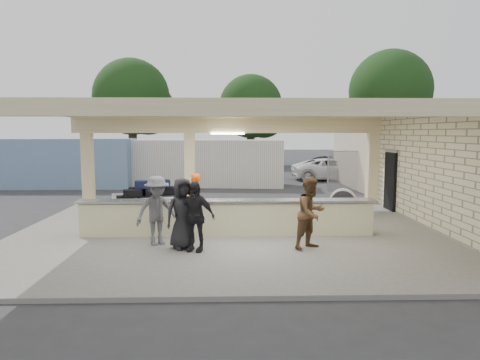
{
  "coord_description": "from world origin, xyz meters",
  "views": [
    {
      "loc": [
        0.05,
        -12.15,
        2.93
      ],
      "look_at": [
        0.39,
        1.0,
        1.46
      ],
      "focal_mm": 32.0,
      "sensor_mm": 36.0,
      "label": 1
    }
  ],
  "objects_px": {
    "passenger_b": "(195,216)",
    "passenger_a": "(311,213)",
    "passenger_c": "(157,211)",
    "car_white_a": "(331,169)",
    "container_white": "(178,163)",
    "drum_fan": "(343,203)",
    "luggage_cart": "(149,200)",
    "baggage_counter": "(227,217)",
    "car_white_b": "(408,168)",
    "baggage_handler": "(194,201)",
    "car_dark": "(338,167)",
    "passenger_d": "(183,213)",
    "container_blue": "(39,163)"
  },
  "relations": [
    {
      "from": "passenger_b",
      "to": "passenger_a",
      "type": "bearing_deg",
      "value": 20.25
    },
    {
      "from": "passenger_c",
      "to": "car_white_a",
      "type": "height_order",
      "value": "passenger_c"
    },
    {
      "from": "passenger_a",
      "to": "container_white",
      "type": "bearing_deg",
      "value": 73.41
    },
    {
      "from": "drum_fan",
      "to": "luggage_cart",
      "type": "bearing_deg",
      "value": -161.58
    },
    {
      "from": "baggage_counter",
      "to": "drum_fan",
      "type": "relative_size",
      "value": 8.29
    },
    {
      "from": "passenger_c",
      "to": "car_white_b",
      "type": "relative_size",
      "value": 0.35
    },
    {
      "from": "drum_fan",
      "to": "baggage_handler",
      "type": "relative_size",
      "value": 0.61
    },
    {
      "from": "baggage_counter",
      "to": "car_white_b",
      "type": "distance_m",
      "value": 17.62
    },
    {
      "from": "passenger_c",
      "to": "car_dark",
      "type": "distance_m",
      "value": 18.63
    },
    {
      "from": "passenger_b",
      "to": "passenger_d",
      "type": "relative_size",
      "value": 0.97
    },
    {
      "from": "passenger_b",
      "to": "car_dark",
      "type": "relative_size",
      "value": 0.39
    },
    {
      "from": "luggage_cart",
      "to": "passenger_b",
      "type": "bearing_deg",
      "value": -80.89
    },
    {
      "from": "baggage_handler",
      "to": "car_dark",
      "type": "xyz_separation_m",
      "value": [
        8.0,
        14.51,
        -0.2
      ]
    },
    {
      "from": "car_dark",
      "to": "baggage_counter",
      "type": "bearing_deg",
      "value": -159.86
    },
    {
      "from": "car_white_b",
      "to": "passenger_a",
      "type": "bearing_deg",
      "value": 148.96
    },
    {
      "from": "car_white_b",
      "to": "container_blue",
      "type": "bearing_deg",
      "value": 95.72
    },
    {
      "from": "luggage_cart",
      "to": "car_white_b",
      "type": "bearing_deg",
      "value": 24.28
    },
    {
      "from": "passenger_a",
      "to": "passenger_c",
      "type": "distance_m",
      "value": 3.83
    },
    {
      "from": "luggage_cart",
      "to": "passenger_a",
      "type": "height_order",
      "value": "passenger_a"
    },
    {
      "from": "passenger_b",
      "to": "car_dark",
      "type": "distance_m",
      "value": 18.72
    },
    {
      "from": "passenger_b",
      "to": "baggage_handler",
      "type": "bearing_deg",
      "value": 112.01
    },
    {
      "from": "container_blue",
      "to": "drum_fan",
      "type": "bearing_deg",
      "value": -33.28
    },
    {
      "from": "passenger_c",
      "to": "passenger_d",
      "type": "height_order",
      "value": "passenger_c"
    },
    {
      "from": "passenger_c",
      "to": "car_white_b",
      "type": "height_order",
      "value": "passenger_c"
    },
    {
      "from": "baggage_handler",
      "to": "passenger_a",
      "type": "relative_size",
      "value": 0.92
    },
    {
      "from": "baggage_counter",
      "to": "car_white_a",
      "type": "xyz_separation_m",
      "value": [
        6.33,
        14.32,
        0.08
      ]
    },
    {
      "from": "baggage_counter",
      "to": "container_blue",
      "type": "distance_m",
      "value": 15.23
    },
    {
      "from": "drum_fan",
      "to": "car_dark",
      "type": "height_order",
      "value": "car_dark"
    },
    {
      "from": "luggage_cart",
      "to": "container_blue",
      "type": "distance_m",
      "value": 12.23
    },
    {
      "from": "passenger_a",
      "to": "container_blue",
      "type": "bearing_deg",
      "value": 97.16
    },
    {
      "from": "baggage_counter",
      "to": "baggage_handler",
      "type": "distance_m",
      "value": 1.37
    },
    {
      "from": "passenger_c",
      "to": "baggage_handler",
      "type": "bearing_deg",
      "value": 34.0
    },
    {
      "from": "luggage_cart",
      "to": "passenger_d",
      "type": "height_order",
      "value": "passenger_d"
    },
    {
      "from": "container_white",
      "to": "passenger_c",
      "type": "bearing_deg",
      "value": -79.7
    },
    {
      "from": "drum_fan",
      "to": "container_blue",
      "type": "xyz_separation_m",
      "value": [
        -13.91,
        9.22,
        0.67
      ]
    },
    {
      "from": "luggage_cart",
      "to": "passenger_b",
      "type": "distance_m",
      "value": 3.84
    },
    {
      "from": "baggage_handler",
      "to": "passenger_c",
      "type": "distance_m",
      "value": 2.06
    },
    {
      "from": "car_white_b",
      "to": "passenger_b",
      "type": "bearing_deg",
      "value": 141.96
    },
    {
      "from": "drum_fan",
      "to": "passenger_d",
      "type": "bearing_deg",
      "value": -128.82
    },
    {
      "from": "baggage_counter",
      "to": "container_white",
      "type": "xyz_separation_m",
      "value": [
        -2.77,
        12.02,
        0.67
      ]
    },
    {
      "from": "passenger_d",
      "to": "container_white",
      "type": "distance_m",
      "value": 13.5
    },
    {
      "from": "baggage_handler",
      "to": "car_white_b",
      "type": "bearing_deg",
      "value": 136.86
    },
    {
      "from": "passenger_a",
      "to": "luggage_cart",
      "type": "bearing_deg",
      "value": 107.9
    },
    {
      "from": "car_dark",
      "to": "container_blue",
      "type": "xyz_separation_m",
      "value": [
        -17.13,
        -4.03,
        0.58
      ]
    },
    {
      "from": "luggage_cart",
      "to": "container_white",
      "type": "relative_size",
      "value": 0.22
    },
    {
      "from": "car_white_b",
      "to": "container_blue",
      "type": "distance_m",
      "value": 21.16
    },
    {
      "from": "drum_fan",
      "to": "car_white_b",
      "type": "distance_m",
      "value": 13.67
    },
    {
      "from": "drum_fan",
      "to": "passenger_c",
      "type": "xyz_separation_m",
      "value": [
        -5.57,
        -3.17,
        0.34
      ]
    },
    {
      "from": "car_dark",
      "to": "passenger_b",
      "type": "bearing_deg",
      "value": -159.95
    },
    {
      "from": "car_white_a",
      "to": "car_white_b",
      "type": "xyz_separation_m",
      "value": [
        4.57,
        -0.47,
        0.12
      ]
    }
  ]
}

